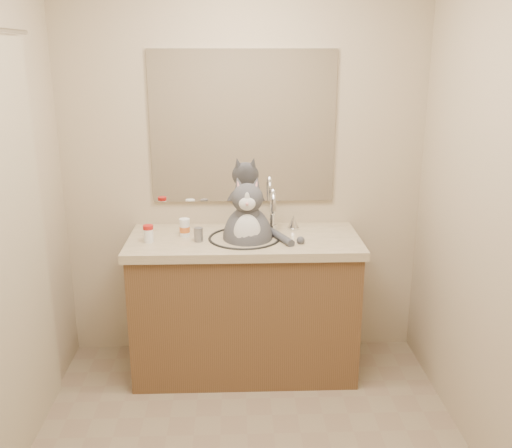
{
  "coord_description": "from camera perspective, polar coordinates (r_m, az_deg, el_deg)",
  "views": [
    {
      "loc": [
        -0.04,
        -2.17,
        1.88
      ],
      "look_at": [
        0.06,
        0.65,
        1.03
      ],
      "focal_mm": 40.0,
      "sensor_mm": 36.0,
      "label": 1
    }
  ],
  "objects": [
    {
      "name": "pill_bottle_redcap",
      "position": [
        3.26,
        -10.71,
        -0.95
      ],
      "size": [
        0.07,
        0.07,
        0.1
      ],
      "rotation": [
        0.0,
        0.0,
        0.39
      ],
      "color": "white",
      "rests_on": "vanity"
    },
    {
      "name": "mirror",
      "position": [
        3.44,
        -1.32,
        9.63
      ],
      "size": [
        1.1,
        0.02,
        0.9
      ],
      "primitive_type": "cube",
      "color": "white",
      "rests_on": "room"
    },
    {
      "name": "grey_canister",
      "position": [
        3.24,
        -5.78,
        -1.06
      ],
      "size": [
        0.06,
        0.06,
        0.08
      ],
      "rotation": [
        0.0,
        0.0,
        -0.1
      ],
      "color": "slate",
      "rests_on": "vanity"
    },
    {
      "name": "pill_bottle_orange",
      "position": [
        3.34,
        -7.15,
        -0.39
      ],
      "size": [
        0.08,
        0.08,
        0.1
      ],
      "rotation": [
        0.0,
        0.0,
        0.32
      ],
      "color": "white",
      "rests_on": "vanity"
    },
    {
      "name": "cat",
      "position": [
        3.27,
        -0.8,
        -1.03
      ],
      "size": [
        0.41,
        0.34,
        0.58
      ],
      "rotation": [
        0.0,
        0.0,
        -0.04
      ],
      "color": "#48494E",
      "rests_on": "vanity"
    },
    {
      "name": "room",
      "position": [
        2.28,
        -0.85,
        -0.53
      ],
      "size": [
        2.22,
        2.52,
        2.42
      ],
      "color": "gray",
      "rests_on": "ground"
    },
    {
      "name": "vanity",
      "position": [
        3.45,
        -1.14,
        -7.77
      ],
      "size": [
        1.34,
        0.59,
        1.12
      ],
      "color": "brown",
      "rests_on": "ground"
    }
  ]
}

